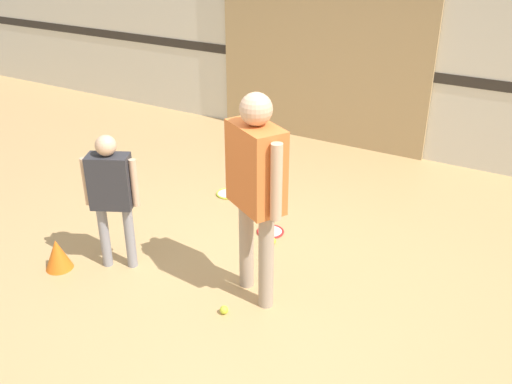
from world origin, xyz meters
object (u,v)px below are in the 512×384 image
Objects in this scene: person_instructor at (256,178)px; racket_second_spare at (229,194)px; person_student_left at (111,188)px; training_cone at (58,254)px; racket_spare_on_floor at (270,230)px; tennis_ball_by_spare_racket at (272,241)px; tennis_ball_near_instructor at (224,310)px.

racket_second_spare is (-1.13, 1.37, -1.02)m from person_instructor.
person_student_left reaches higher than training_cone.
tennis_ball_by_spare_racket is (0.13, -0.19, 0.02)m from racket_spare_on_floor.
training_cone is at bearing -137.89° from tennis_ball_by_spare_racket.
tennis_ball_near_instructor is at bearing 149.82° from racket_spare_on_floor.
racket_spare_on_floor is 6.99× the size of tennis_ball_by_spare_racket.
person_student_left is 18.11× the size of tennis_ball_near_instructor.
racket_second_spare is at bearing 144.08° from tennis_ball_by_spare_racket.
person_instructor is 25.15× the size of tennis_ball_by_spare_racket.
racket_spare_on_floor is at bearing 142.30° from person_instructor.
training_cone is at bearing -132.51° from person_instructor.
tennis_ball_by_spare_racket is 0.24× the size of training_cone.
tennis_ball_near_instructor is (-0.09, -0.33, -0.99)m from person_instructor.
training_cone is (-1.64, -0.53, -0.89)m from person_instructor.
person_student_left is 1.34m from tennis_ball_near_instructor.
racket_spare_on_floor is 1.67× the size of training_cone.
tennis_ball_near_instructor is (0.30, -1.26, 0.02)m from racket_spare_on_floor.
person_instructor is 25.15× the size of tennis_ball_near_instructor.
person_student_left is 0.79m from training_cone.
tennis_ball_by_spare_racket is at bearing 138.59° from person_instructor.
person_instructor is at bearing 75.18° from tennis_ball_near_instructor.
racket_second_spare is at bearing 60.41° from person_student_left.
racket_spare_on_floor is (0.84, 1.15, -0.73)m from person_student_left.
person_instructor reaches higher than racket_spare_on_floor.
tennis_ball_by_spare_racket is (0.88, -0.64, 0.02)m from racket_second_spare.
tennis_ball_near_instructor is 0.24× the size of training_cone.
person_instructor is at bearing 17.74° from training_cone.
person_student_left is at bearing -135.28° from tennis_ball_by_spare_racket.
person_instructor is 1.94m from training_cone.
person_instructor reaches higher than racket_second_spare.
tennis_ball_near_instructor is (1.04, -1.71, 0.02)m from racket_second_spare.
tennis_ball_near_instructor reaches higher than racket_spare_on_floor.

